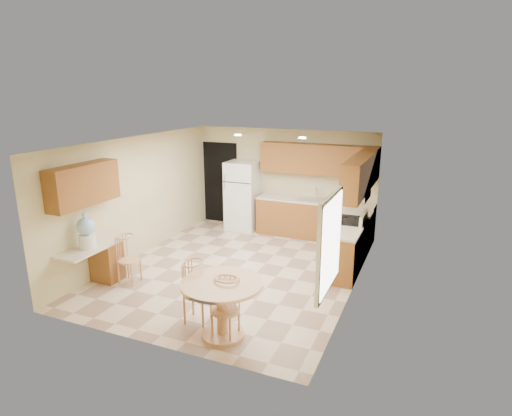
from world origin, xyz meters
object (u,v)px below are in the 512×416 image
at_px(chair_desk, 125,256).
at_px(refrigerator, 243,196).
at_px(dining_table, 222,301).
at_px(water_crock, 86,232).
at_px(chair_table_b, 222,306).
at_px(stove, 348,241).
at_px(chair_table_a, 194,288).

bearing_deg(chair_desk, refrigerator, 168.15).
xyz_separation_m(dining_table, water_crock, (-2.83, 0.47, 0.50)).
relative_size(chair_table_b, water_crock, 1.40).
bearing_deg(stove, chair_desk, -144.03).
distance_m(refrigerator, stove, 3.15).
relative_size(chair_table_a, chair_desk, 1.07).
xyz_separation_m(dining_table, chair_table_a, (-0.55, 0.16, 0.02)).
bearing_deg(chair_desk, chair_table_b, 66.05).
bearing_deg(chair_table_b, chair_table_a, -21.52).
bearing_deg(dining_table, stove, 72.02).
xyz_separation_m(stove, water_crock, (-3.92, -2.91, 0.59)).
xyz_separation_m(stove, chair_table_b, (-1.05, -3.46, 0.07)).
bearing_deg(refrigerator, water_crock, -104.25).
xyz_separation_m(chair_table_a, chair_table_b, (0.60, -0.24, -0.04)).
xyz_separation_m(stove, chair_desk, (-3.47, -2.52, 0.07)).
xyz_separation_m(refrigerator, stove, (2.88, -1.22, -0.39)).
relative_size(chair_desk, water_crock, 1.40).
distance_m(stove, water_crock, 4.92).
distance_m(chair_table_b, chair_desk, 2.60).
bearing_deg(chair_table_a, water_crock, -103.36).
height_order(stove, chair_desk, stove).
relative_size(refrigerator, dining_table, 1.49).
bearing_deg(chair_table_a, chair_table_b, 62.23).
xyz_separation_m(chair_table_a, chair_desk, (-1.83, 0.70, -0.04)).
xyz_separation_m(refrigerator, water_crock, (-1.05, -4.13, 0.20)).
relative_size(refrigerator, stove, 1.57).
bearing_deg(dining_table, chair_desk, 160.17).
relative_size(chair_table_a, water_crock, 1.50).
bearing_deg(chair_desk, chair_table_a, 66.33).
bearing_deg(chair_table_a, refrigerator, -170.23).
bearing_deg(stove, chair_table_a, -117.08).
xyz_separation_m(chair_table_a, water_crock, (-2.28, 0.31, 0.48)).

